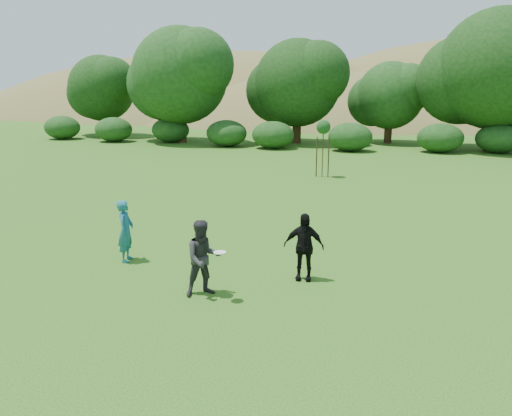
# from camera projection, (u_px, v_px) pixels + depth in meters

# --- Properties ---
(ground) EXTENTS (120.00, 120.00, 0.00)m
(ground) POSITION_uv_depth(u_px,v_px,m) (221.00, 283.00, 11.70)
(ground) COLOR #19470C
(ground) RESTS_ON ground
(player_teal) EXTENTS (0.50, 0.66, 1.64)m
(player_teal) POSITION_uv_depth(u_px,v_px,m) (126.00, 231.00, 13.00)
(player_teal) COLOR #1A6076
(player_teal) RESTS_ON ground
(player_grey) EXTENTS (1.05, 1.01, 1.70)m
(player_grey) POSITION_uv_depth(u_px,v_px,m) (203.00, 258.00, 10.86)
(player_grey) COLOR #2B2A2D
(player_grey) RESTS_ON ground
(player_black) EXTENTS (0.98, 0.47, 1.63)m
(player_black) POSITION_uv_depth(u_px,v_px,m) (304.00, 247.00, 11.74)
(player_black) COLOR black
(player_black) RESTS_ON ground
(frisbee) EXTENTS (0.27, 0.27, 0.03)m
(frisbee) POSITION_uv_depth(u_px,v_px,m) (220.00, 252.00, 10.50)
(frisbee) COLOR white
(frisbee) RESTS_ON ground
(sapling) EXTENTS (0.70, 0.70, 2.85)m
(sapling) POSITION_uv_depth(u_px,v_px,m) (323.00, 129.00, 24.64)
(sapling) COLOR #3F2D18
(sapling) RESTS_ON ground
(hillside) EXTENTS (150.00, 72.00, 52.00)m
(hillside) POSITION_uv_depth(u_px,v_px,m) (365.00, 192.00, 78.66)
(hillside) COLOR olive
(hillside) RESTS_ON ground
(tree_row) EXTENTS (53.92, 10.38, 9.62)m
(tree_row) POSITION_uv_depth(u_px,v_px,m) (394.00, 80.00, 36.47)
(tree_row) COLOR #3A2616
(tree_row) RESTS_ON ground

